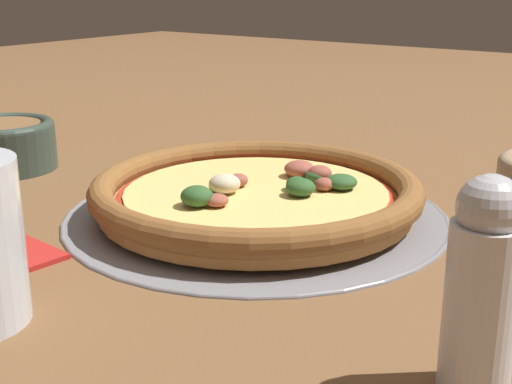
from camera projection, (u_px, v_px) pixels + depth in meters
The scene contains 5 objects.
ground_plane at pixel (256, 216), 0.65m from camera, with size 3.00×3.00×0.00m, color brown.
pizza_tray at pixel (256, 213), 0.65m from camera, with size 0.35×0.35×0.01m.
pizza at pixel (256, 192), 0.64m from camera, with size 0.30×0.30×0.04m.
bowl_far at pixel (4, 143), 0.79m from camera, with size 0.11×0.11×0.05m.
pepper_shaker at pixel (482, 287), 0.36m from camera, with size 0.04×0.04×0.12m.
Camera 1 is at (0.36, -0.50, 0.21)m, focal length 50.00 mm.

